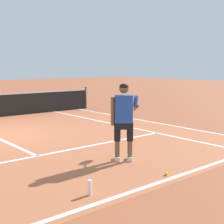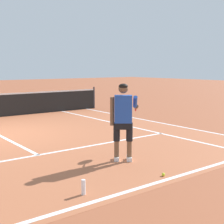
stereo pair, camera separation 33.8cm
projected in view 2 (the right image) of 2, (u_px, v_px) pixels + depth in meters
court_inner_surface at (12, 142)px, 8.96m from camera, size 10.98×9.80×0.00m
line_baseline at (117, 195)px, 5.26m from camera, size 10.98×0.10×0.01m
line_service at (38, 155)px, 7.62m from camera, size 8.23×0.10×0.01m
line_singles_right at (126, 126)px, 11.43m from camera, size 0.10×9.40×0.01m
line_doubles_right at (154, 122)px, 12.26m from camera, size 0.10×9.40×0.01m
tennis_player at (123, 117)px, 7.06m from camera, size 1.11×0.82×1.71m
tennis_ball_near_feet at (163, 175)px, 6.16m from camera, size 0.07×0.07×0.07m
water_bottle at (83, 187)px, 5.26m from camera, size 0.07×0.07×0.25m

